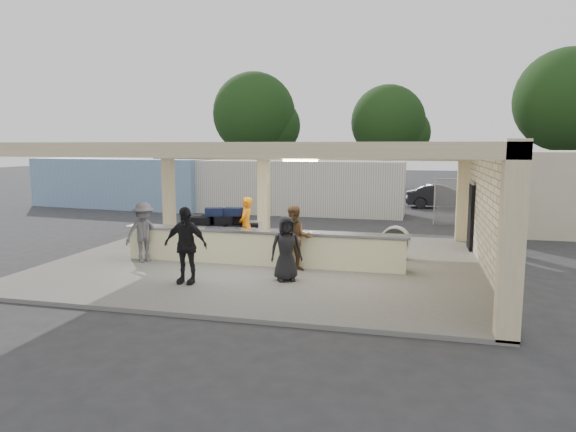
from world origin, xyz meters
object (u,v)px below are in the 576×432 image
(car_dark, at_px, (442,196))
(container_white, at_px, (281,187))
(drum_fan, at_px, (395,241))
(passenger_d, at_px, (286,248))
(car_white_a, at_px, (520,198))
(baggage_counter, at_px, (261,247))
(passenger_a, at_px, (295,238))
(luggage_cart, at_px, (220,229))
(passenger_b, at_px, (185,245))
(baggage_handler, at_px, (246,226))
(passenger_c, at_px, (144,232))
(container_blue, at_px, (121,183))

(car_dark, distance_m, container_white, 9.11)
(drum_fan, xyz_separation_m, passenger_d, (-2.53, -3.17, 0.29))
(car_dark, bearing_deg, container_white, 114.40)
(car_white_a, bearing_deg, baggage_counter, 151.57)
(baggage_counter, height_order, passenger_a, passenger_a)
(luggage_cart, distance_m, drum_fan, 5.39)
(passenger_b, height_order, container_white, container_white)
(passenger_a, height_order, car_white_a, passenger_a)
(luggage_cart, relative_size, baggage_handler, 1.48)
(luggage_cart, bearing_deg, baggage_handler, -11.87)
(baggage_handler, bearing_deg, passenger_a, 51.04)
(passenger_c, bearing_deg, drum_fan, -35.33)
(baggage_counter, height_order, car_dark, car_dark)
(drum_fan, height_order, car_dark, car_dark)
(car_dark, bearing_deg, passenger_a, 162.02)
(luggage_cart, distance_m, baggage_handler, 0.89)
(car_dark, bearing_deg, passenger_c, 148.60)
(passenger_a, bearing_deg, passenger_c, 163.58)
(passenger_a, bearing_deg, luggage_cart, 132.46)
(baggage_counter, relative_size, passenger_d, 5.07)
(passenger_b, relative_size, car_dark, 0.49)
(baggage_handler, relative_size, car_white_a, 0.33)
(car_white_a, height_order, container_white, container_white)
(passenger_b, xyz_separation_m, passenger_d, (2.31, 0.82, -0.13))
(passenger_c, distance_m, container_blue, 14.96)
(drum_fan, xyz_separation_m, container_blue, (-15.45, 10.23, 0.73))
(car_white_a, height_order, container_blue, container_blue)
(luggage_cart, bearing_deg, car_dark, 54.23)
(passenger_a, bearing_deg, drum_fan, 23.48)
(drum_fan, distance_m, passenger_a, 3.33)
(baggage_counter, bearing_deg, baggage_handler, 125.83)
(car_dark, height_order, container_blue, container_blue)
(luggage_cart, height_order, passenger_b, passenger_b)
(passenger_b, relative_size, container_white, 0.15)
(car_dark, bearing_deg, luggage_cart, 150.77)
(drum_fan, xyz_separation_m, container_white, (-6.12, 10.06, 0.71))
(baggage_counter, distance_m, drum_fan, 3.99)
(car_dark, relative_size, container_blue, 0.37)
(drum_fan, relative_size, passenger_c, 0.56)
(passenger_c, bearing_deg, container_blue, 72.17)
(drum_fan, xyz_separation_m, car_dark, (1.98, 14.17, 0.02))
(passenger_b, xyz_separation_m, container_white, (-1.28, 14.05, 0.29))
(drum_fan, relative_size, passenger_b, 0.52)
(passenger_d, bearing_deg, car_white_a, 37.91)
(passenger_d, bearing_deg, passenger_a, 65.67)
(passenger_b, bearing_deg, passenger_d, 19.78)
(baggage_handler, height_order, car_white_a, baggage_handler)
(passenger_d, bearing_deg, container_blue, 109.16)
(luggage_cart, relative_size, car_dark, 0.68)
(passenger_a, relative_size, passenger_b, 0.93)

